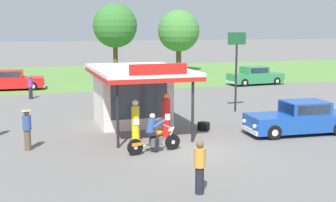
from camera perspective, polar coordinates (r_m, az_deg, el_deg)
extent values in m
plane|color=slate|center=(18.52, 2.88, -6.11)|extent=(300.00, 300.00, 0.00)
cube|color=#56843D|center=(47.39, -9.95, 3.16)|extent=(120.00, 24.00, 0.01)
cube|color=silver|center=(23.17, -4.52, 0.57)|extent=(3.46, 3.09, 2.84)
cube|color=#384C56|center=(21.70, -3.61, 0.14)|extent=(2.77, 0.05, 1.82)
cube|color=silver|center=(21.55, -3.66, 3.94)|extent=(4.16, 6.58, 0.16)
cube|color=red|center=(21.57, -3.66, 3.47)|extent=(4.16, 6.58, 0.18)
cube|color=red|center=(18.39, -1.20, 3.99)|extent=(2.42, 0.08, 0.44)
cylinder|color=black|center=(19.49, 3.10, -1.06)|extent=(0.12, 0.12, 2.84)
cylinder|color=black|center=(18.61, -6.33, -1.60)|extent=(0.12, 0.12, 2.84)
cube|color=slate|center=(19.85, -4.05, -4.93)|extent=(0.44, 0.44, 0.10)
cylinder|color=yellow|center=(19.67, -4.08, -2.72)|extent=(0.34, 0.34, 1.46)
cube|color=white|center=(19.48, -3.95, -2.62)|extent=(0.22, 0.02, 0.28)
sphere|color=white|center=(19.51, -4.11, -0.22)|extent=(0.26, 0.26, 0.26)
cube|color=slate|center=(20.21, -0.21, -4.65)|extent=(0.44, 0.44, 0.10)
cylinder|color=red|center=(20.01, -0.21, -2.16)|extent=(0.34, 0.34, 1.69)
cube|color=white|center=(19.83, -0.05, -2.02)|extent=(0.22, 0.02, 0.28)
sphere|color=orange|center=(19.84, -0.21, 0.62)|extent=(0.26, 0.26, 0.26)
cylinder|color=black|center=(18.45, 0.57, -5.13)|extent=(0.65, 0.23, 0.64)
cylinder|color=silver|center=(18.45, 0.57, -5.13)|extent=(0.18, 0.15, 0.16)
cylinder|color=black|center=(17.70, -4.12, -5.78)|extent=(0.65, 0.23, 0.64)
cylinder|color=silver|center=(17.70, -4.12, -5.78)|extent=(0.18, 0.15, 0.16)
ellipsoid|color=orange|center=(18.00, -1.45, -4.00)|extent=(0.60, 0.35, 0.24)
cube|color=#59595E|center=(18.06, -1.59, -5.13)|extent=(0.48, 0.33, 0.36)
cube|color=black|center=(17.85, -2.44, -4.31)|extent=(0.52, 0.35, 0.10)
cylinder|color=silver|center=(18.34, 0.30, -4.32)|extent=(0.38, 0.14, 0.71)
cylinder|color=silver|center=(18.19, -0.02, -3.21)|extent=(0.18, 0.69, 0.04)
sphere|color=silver|center=(18.28, 0.25, -3.66)|extent=(0.16, 0.16, 0.16)
cube|color=orange|center=(17.69, -3.98, -5.39)|extent=(0.47, 0.27, 0.12)
cylinder|color=silver|center=(18.04, -2.92, -5.62)|extent=(0.71, 0.22, 0.18)
cube|color=black|center=(17.87, -2.24, -4.10)|extent=(0.46, 0.42, 0.14)
cylinder|color=black|center=(18.19, -1.91, -5.15)|extent=(0.17, 0.25, 0.56)
cylinder|color=black|center=(17.92, -1.43, -5.38)|extent=(0.17, 0.25, 0.56)
cylinder|color=#2D4C8C|center=(17.82, -2.14, -3.10)|extent=(0.47, 0.40, 0.60)
sphere|color=beige|center=(17.77, -1.97, -1.90)|extent=(0.22, 0.22, 0.22)
cylinder|color=#2D4C8C|center=(18.08, -1.75, -2.65)|extent=(0.54, 0.20, 0.31)
cylinder|color=#2D4C8C|center=(17.74, -1.15, -2.88)|extent=(0.54, 0.20, 0.31)
cube|color=#19479E|center=(21.99, 15.93, -2.51)|extent=(4.89, 2.09, 0.76)
cube|color=#19479E|center=(22.04, 16.76, -0.75)|extent=(2.04, 1.70, 0.58)
cube|color=#283847|center=(21.57, 14.59, -0.87)|extent=(0.13, 1.40, 0.47)
cube|color=#283847|center=(21.39, 17.81, -1.10)|extent=(1.65, 0.14, 0.44)
cube|color=#283847|center=(22.70, 15.77, -0.43)|extent=(1.65, 0.14, 0.44)
cube|color=silver|center=(20.96, 10.13, -3.59)|extent=(0.23, 1.70, 0.18)
sphere|color=white|center=(20.38, 10.79, -3.12)|extent=(0.18, 0.18, 0.18)
sphere|color=white|center=(21.41, 9.51, -2.49)|extent=(0.18, 0.18, 0.18)
cylinder|color=black|center=(20.56, 13.11, -3.85)|extent=(0.67, 0.24, 0.66)
cylinder|color=silver|center=(20.56, 13.11, -3.85)|extent=(0.31, 0.24, 0.30)
cylinder|color=black|center=(22.02, 11.14, -2.92)|extent=(0.67, 0.24, 0.66)
cylinder|color=silver|center=(22.02, 11.14, -2.92)|extent=(0.31, 0.24, 0.30)
cylinder|color=black|center=(23.57, 18.33, -2.42)|extent=(0.67, 0.24, 0.66)
cylinder|color=silver|center=(23.57, 18.33, -2.42)|extent=(0.31, 0.24, 0.30)
cube|color=red|center=(38.10, -19.08, 2.21)|extent=(5.13, 2.19, 0.80)
cube|color=red|center=(38.04, -19.37, 3.23)|extent=(2.32, 1.82, 0.58)
cube|color=#283847|center=(37.97, -17.72, 3.30)|extent=(0.12, 1.51, 0.47)
cube|color=#283847|center=(38.87, -19.27, 3.35)|extent=(1.90, 0.13, 0.44)
cube|color=#283847|center=(37.21, -19.47, 3.10)|extent=(1.90, 0.13, 0.44)
cube|color=silver|center=(38.02, -15.22, 1.95)|extent=(0.21, 1.84, 0.18)
sphere|color=white|center=(38.60, -15.22, 2.53)|extent=(0.18, 0.18, 0.18)
sphere|color=white|center=(37.37, -15.24, 2.32)|extent=(0.18, 0.18, 0.18)
cylinder|color=black|center=(38.94, -16.45, 2.11)|extent=(0.67, 0.23, 0.66)
cylinder|color=silver|center=(38.94, -16.45, 2.11)|extent=(0.31, 0.24, 0.30)
cylinder|color=black|center=(37.14, -16.52, 1.77)|extent=(0.67, 0.23, 0.66)
cylinder|color=silver|center=(37.14, -16.52, 1.77)|extent=(0.31, 0.24, 0.30)
cube|color=#B7B7BC|center=(40.75, -4.81, 3.08)|extent=(5.10, 2.71, 0.77)
cube|color=#B7B7BC|center=(40.88, -4.23, 4.02)|extent=(2.13, 1.93, 0.53)
cube|color=#283847|center=(40.51, -5.40, 3.96)|extent=(0.31, 1.41, 0.42)
cube|color=#283847|center=(40.16, -3.76, 3.93)|extent=(1.56, 0.33, 0.40)
cube|color=#283847|center=(41.60, -4.68, 4.10)|extent=(1.56, 0.33, 0.40)
cube|color=silver|center=(39.87, -8.04, 2.51)|extent=(0.44, 1.73, 0.18)
cube|color=silver|center=(41.82, -1.72, 2.91)|extent=(0.44, 1.73, 0.18)
sphere|color=white|center=(39.29, -7.76, 2.86)|extent=(0.18, 0.18, 0.18)
sphere|color=white|center=(40.38, -8.35, 3.02)|extent=(0.18, 0.18, 0.18)
cylinder|color=black|center=(39.36, -6.50, 2.50)|extent=(0.69, 0.32, 0.66)
cylinder|color=silver|center=(39.36, -6.50, 2.50)|extent=(0.33, 0.27, 0.30)
cylinder|color=black|center=(40.94, -7.40, 2.74)|extent=(0.69, 0.32, 0.66)
cylinder|color=silver|center=(40.94, -7.40, 2.74)|extent=(0.33, 0.27, 0.30)
cylinder|color=black|center=(40.70, -2.19, 2.77)|extent=(0.69, 0.32, 0.66)
cylinder|color=silver|center=(40.70, -2.19, 2.77)|extent=(0.33, 0.27, 0.30)
cylinder|color=black|center=(42.23, -3.22, 3.00)|extent=(0.69, 0.32, 0.66)
cylinder|color=silver|center=(42.23, -3.22, 3.00)|extent=(0.33, 0.27, 0.30)
cube|color=#2D844C|center=(40.02, 10.87, 2.86)|extent=(4.82, 2.19, 0.79)
cube|color=#2D844C|center=(39.89, 10.75, 3.84)|extent=(2.15, 1.77, 0.59)
cube|color=#283847|center=(40.43, 11.95, 3.88)|extent=(0.14, 1.44, 0.47)
cube|color=#283847|center=(40.56, 10.15, 3.95)|extent=(1.73, 0.15, 0.45)
cube|color=#283847|center=(39.22, 11.38, 3.73)|extent=(1.73, 0.15, 0.45)
cube|color=silver|center=(41.38, 13.64, 2.58)|extent=(0.25, 1.76, 0.18)
cube|color=silver|center=(38.83, 7.89, 2.33)|extent=(0.25, 1.76, 0.18)
sphere|color=white|center=(41.83, 13.20, 3.10)|extent=(0.18, 0.18, 0.18)
sphere|color=white|center=(40.87, 14.15, 2.93)|extent=(0.18, 0.18, 0.18)
cylinder|color=black|center=(41.64, 12.07, 2.72)|extent=(0.67, 0.25, 0.66)
cylinder|color=silver|center=(41.64, 12.07, 2.72)|extent=(0.31, 0.24, 0.30)
cylinder|color=black|center=(40.22, 13.44, 2.45)|extent=(0.67, 0.25, 0.66)
cylinder|color=silver|center=(40.22, 13.44, 2.45)|extent=(0.31, 0.24, 0.30)
cylinder|color=black|center=(39.95, 8.25, 2.56)|extent=(0.67, 0.25, 0.66)
cylinder|color=silver|center=(39.95, 8.25, 2.56)|extent=(0.31, 0.24, 0.30)
cylinder|color=black|center=(38.48, 9.54, 2.28)|extent=(0.67, 0.25, 0.66)
cylinder|color=silver|center=(38.48, 9.54, 2.28)|extent=(0.31, 0.24, 0.30)
cylinder|color=black|center=(13.71, 3.97, -9.88)|extent=(0.26, 0.26, 0.82)
cylinder|color=gold|center=(13.50, 4.00, -7.07)|extent=(0.34, 0.34, 0.58)
sphere|color=brown|center=(13.39, 4.02, -5.42)|extent=(0.22, 0.22, 0.22)
cylinder|color=black|center=(32.79, -16.80, 0.96)|extent=(0.26, 0.26, 0.82)
cylinder|color=#8C338C|center=(32.70, -16.85, 2.17)|extent=(0.34, 0.34, 0.58)
sphere|color=brown|center=(32.66, -16.88, 2.87)|extent=(0.22, 0.22, 0.22)
cylinder|color=brown|center=(19.18, -17.14, -4.70)|extent=(0.26, 0.26, 0.83)
cylinder|color=#2D4C8C|center=(19.02, -17.24, -2.62)|extent=(0.34, 0.34, 0.59)
sphere|color=brown|center=(18.95, -17.30, -1.41)|extent=(0.23, 0.23, 0.23)
cylinder|color=beige|center=(18.93, -17.31, -1.17)|extent=(0.36, 0.36, 0.02)
cylinder|color=brown|center=(47.70, -6.57, 5.29)|extent=(0.48, 0.48, 3.36)
sphere|color=#33702D|center=(47.59, -6.65, 9.35)|extent=(4.53, 4.53, 4.53)
sphere|color=#33702D|center=(47.36, -6.05, 8.81)|extent=(3.27, 3.27, 3.27)
cylinder|color=brown|center=(51.05, 1.34, 5.27)|extent=(0.57, 0.57, 2.77)
sphere|color=#427F38|center=(50.93, 1.35, 8.78)|extent=(4.62, 4.62, 4.62)
cylinder|color=black|center=(26.80, 8.50, 2.81)|extent=(0.12, 0.12, 3.90)
cube|color=#195128|center=(26.65, 8.61, 7.74)|extent=(1.10, 0.08, 0.70)
cylinder|color=black|center=(22.06, 4.47, -3.39)|extent=(0.60, 0.60, 0.18)
cylinder|color=black|center=(22.02, 4.48, -2.93)|extent=(0.60, 0.60, 0.18)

